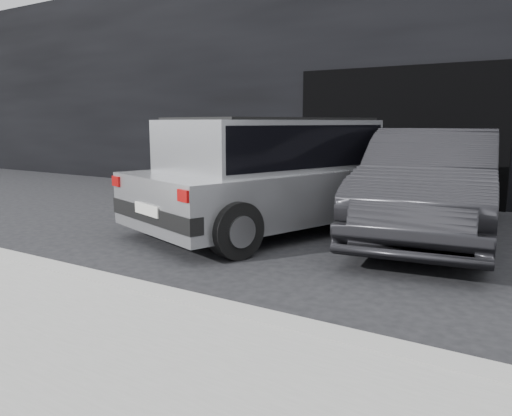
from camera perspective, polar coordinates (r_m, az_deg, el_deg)
The scene contains 9 objects.
ground at distance 7.03m, azimuth -2.12°, elevation -3.03°, with size 80.00×80.00×0.00m, color black.
building_facade at distance 12.04m, azimuth 18.84°, elevation 13.78°, with size 34.00×4.00×5.00m, color black.
garage_opening at distance 10.07m, azimuth 15.76°, elevation 7.97°, with size 4.00×0.10×2.60m, color black.
curb at distance 4.45m, azimuth -10.45°, elevation -10.09°, with size 18.00×0.25×0.12m, color gray.
sidewalk at distance 3.73m, azimuth -23.42°, elevation -14.88°, with size 18.00×2.20×0.11m, color gray.
silver_hatchback at distance 7.29m, azimuth 2.28°, elevation 4.48°, with size 3.27×4.79×1.62m.
second_car at distance 7.17m, azimuth 19.46°, elevation 2.64°, with size 1.56×4.47×1.47m, color black.
cat_siamese at distance 6.38m, azimuth -4.87°, elevation -3.21°, with size 0.37×0.82×0.28m.
cat_white at distance 6.58m, azimuth -5.98°, elevation -2.45°, with size 0.74×0.32×0.35m.
Camera 1 is at (3.86, -5.66, 1.56)m, focal length 35.00 mm.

